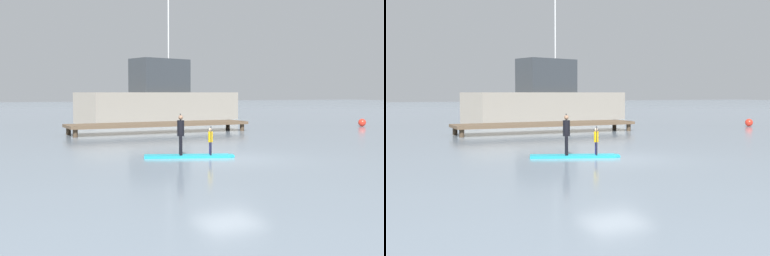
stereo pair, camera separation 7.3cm
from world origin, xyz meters
The scene contains 7 objects.
ground_plane centered at (0.00, 0.00, 0.00)m, with size 240.00×240.00×0.00m, color gray.
paddleboard_near centered at (-1.20, 1.01, 0.05)m, with size 3.44×1.81×0.10m.
paddler_adult centered at (-1.50, 1.14, 0.98)m, with size 0.35×0.47×1.59m.
paddler_child_solo centered at (-0.43, 0.70, 0.68)m, with size 0.23×0.36×1.12m.
fishing_boat_white_large centered at (7.07, 24.20, 1.82)m, with size 15.72×7.43×13.12m.
floating_dock centered at (2.13, 12.38, 0.53)m, with size 11.52×2.47×0.63m.
mooring_buoy_mid centered at (17.92, 11.24, 0.28)m, with size 0.56×0.56×0.56m, color red.
Camera 2 is at (-9.14, -15.95, 2.51)m, focal length 45.58 mm.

